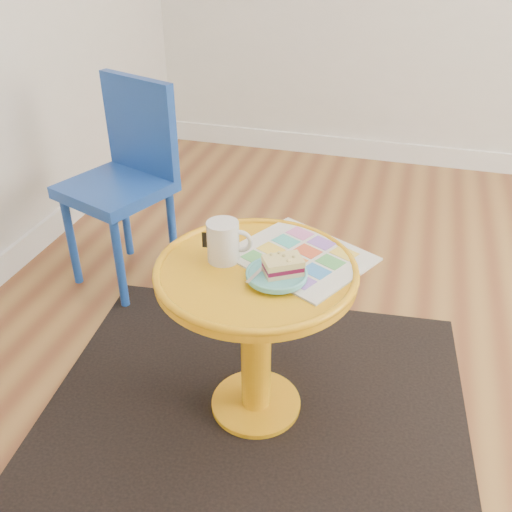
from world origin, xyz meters
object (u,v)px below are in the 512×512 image
(newspaper, at_px, (300,257))
(side_table, at_px, (256,312))
(chair, at_px, (126,171))
(plate, at_px, (277,275))
(mug, at_px, (224,240))

(newspaper, bearing_deg, side_table, -111.47)
(side_table, height_order, newspaper, newspaper)
(chair, xyz_separation_m, plate, (0.77, -0.65, 0.07))
(side_table, xyz_separation_m, plate, (0.07, -0.04, 0.16))
(side_table, distance_m, chair, 0.93)
(side_table, height_order, plate, plate)
(side_table, relative_size, plate, 3.44)
(side_table, xyz_separation_m, mug, (-0.10, 0.02, 0.21))
(newspaper, bearing_deg, plate, -77.81)
(chair, distance_m, plate, 1.01)
(newspaper, relative_size, mug, 2.76)
(chair, bearing_deg, plate, -19.35)
(newspaper, relative_size, plate, 2.17)
(newspaper, xyz_separation_m, plate, (-0.04, -0.13, 0.01))
(newspaper, distance_m, plate, 0.13)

